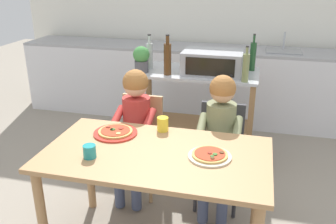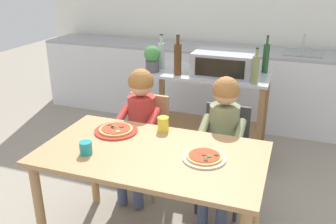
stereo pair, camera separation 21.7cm
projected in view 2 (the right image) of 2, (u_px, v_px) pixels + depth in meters
name	position (u px, v px, depth m)	size (l,w,h in m)	color
ground_plane	(196.00, 169.00, 3.50)	(11.15, 11.15, 0.00)	gray
back_wall_tiled	(237.00, 6.00, 4.52)	(5.27, 0.12, 2.70)	white
kitchen_counter	(226.00, 85.00, 4.49)	(4.74, 0.60, 1.10)	silver
kitchen_island_cart	(206.00, 100.00, 3.56)	(1.18, 0.58, 0.87)	#B7BABF
toaster_oven	(224.00, 63.00, 3.35)	(0.55, 0.40, 0.21)	#999BA0
bottle_squat_spirits	(266.00, 58.00, 3.39)	(0.06, 0.06, 0.35)	#1E4723
bottle_slim_sauce	(161.00, 54.00, 3.54)	(0.06, 0.06, 0.33)	#ADB7B2
bottle_clear_vinegar	(255.00, 69.00, 3.06)	(0.06, 0.06, 0.31)	olive
bottle_tall_green_wine	(178.00, 58.00, 3.31)	(0.07, 0.07, 0.37)	#4C2D14
potted_herb_plant	(152.00, 58.00, 3.42)	(0.16, 0.16, 0.25)	#4C4C51
dining_table	(152.00, 166.00, 2.29)	(1.39, 0.78, 0.74)	#AD7F51
dining_chair_left	(145.00, 136.00, 3.06)	(0.36, 0.36, 0.81)	tan
dining_chair_right	(224.00, 150.00, 2.83)	(0.36, 0.36, 0.81)	#333338
child_in_red_shirt	(139.00, 118.00, 2.88)	(0.32, 0.42, 1.06)	#424C6B
child_in_olive_shirt	(222.00, 132.00, 2.65)	(0.32, 0.42, 1.07)	#424C6B
pizza_plate_red_rimmed	(116.00, 130.00, 2.52)	(0.30, 0.30, 0.03)	red
pizza_plate_cream	(204.00, 157.00, 2.16)	(0.26, 0.26, 0.03)	beige
drinking_cup_yellow	(163.00, 124.00, 2.52)	(0.08, 0.08, 0.10)	yellow
drinking_cup_teal	(86.00, 148.00, 2.21)	(0.08, 0.08, 0.08)	teal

